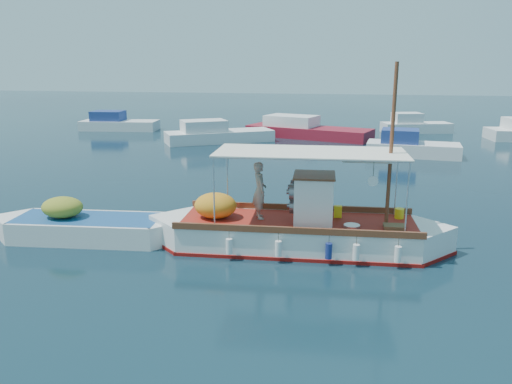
# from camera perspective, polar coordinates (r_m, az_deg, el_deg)

# --- Properties ---
(ground) EXTENTS (160.00, 160.00, 0.00)m
(ground) POSITION_cam_1_polar(r_m,az_deg,el_deg) (16.07, 4.62, -5.33)
(ground) COLOR black
(ground) RESTS_ON ground
(fishing_caique) EXTENTS (9.28, 2.92, 5.67)m
(fishing_caique) POSITION_cam_1_polar(r_m,az_deg,el_deg) (15.19, 4.51, -4.50)
(fishing_caique) COLOR white
(fishing_caique) RESTS_ON ground
(dinghy) EXTENTS (6.35, 2.18, 1.55)m
(dinghy) POSITION_cam_1_polar(r_m,az_deg,el_deg) (16.80, -18.81, -4.03)
(dinghy) COLOR white
(dinghy) RESTS_ON ground
(bg_boat_nw) EXTENTS (7.74, 5.88, 1.80)m
(bg_boat_nw) POSITION_cam_1_polar(r_m,az_deg,el_deg) (35.81, -4.55, 6.47)
(bg_boat_nw) COLOR silver
(bg_boat_nw) RESTS_ON ground
(bg_boat_n) EXTENTS (9.86, 5.66, 1.80)m
(bg_boat_n) POSITION_cam_1_polar(r_m,az_deg,el_deg) (38.34, 5.59, 6.98)
(bg_boat_n) COLOR maroon
(bg_boat_n) RESTS_ON ground
(bg_boat_ne) EXTENTS (5.60, 2.76, 1.80)m
(bg_boat_ne) POSITION_cam_1_polar(r_m,az_deg,el_deg) (31.71, 17.20, 4.85)
(bg_boat_ne) COLOR silver
(bg_boat_ne) RESTS_ON ground
(bg_boat_far_w) EXTENTS (6.54, 2.94, 1.80)m
(bg_boat_far_w) POSITION_cam_1_polar(r_m,az_deg,el_deg) (43.98, -15.56, 7.47)
(bg_boat_far_w) COLOR silver
(bg_boat_far_w) RESTS_ON ground
(bg_boat_far_n) EXTENTS (5.73, 3.29, 1.80)m
(bg_boat_far_n) POSITION_cam_1_polar(r_m,az_deg,el_deg) (42.80, 17.62, 7.15)
(bg_boat_far_n) COLOR silver
(bg_boat_far_n) RESTS_ON ground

